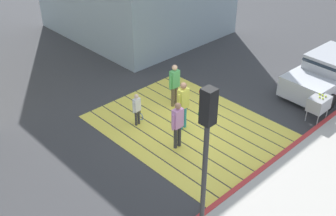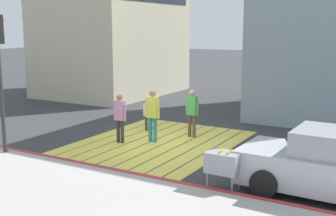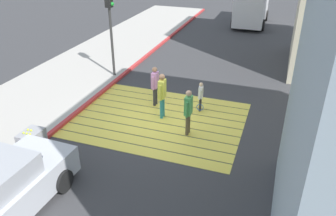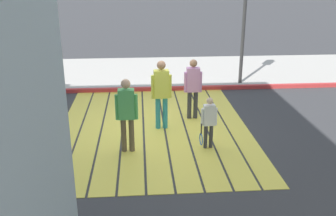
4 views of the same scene
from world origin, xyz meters
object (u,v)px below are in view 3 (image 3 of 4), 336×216
object	(u,v)px
traffic_light_corner	(110,16)
pedestrian_adult_trailing	(188,109)
tennis_ball_cart	(32,139)
van_down_street	(252,7)
pedestrian_child_with_racket	(201,95)
pedestrian_adult_side	(155,83)
pedestrian_adult_lead	(162,93)

from	to	relation	value
traffic_light_corner	pedestrian_adult_trailing	xyz separation A→B (m)	(4.92, -3.88, -2.04)
tennis_ball_cart	pedestrian_adult_trailing	size ratio (longest dim) A/B	0.59
van_down_street	traffic_light_corner	world-z (taller)	traffic_light_corner
pedestrian_child_with_racket	van_down_street	bearing A→B (deg)	89.86
pedestrian_child_with_racket	pedestrian_adult_side	bearing A→B (deg)	-176.99
traffic_light_corner	pedestrian_adult_trailing	size ratio (longest dim) A/B	2.47
tennis_ball_cart	pedestrian_adult_trailing	xyz separation A→B (m)	(4.24, 3.00, 0.30)
pedestrian_child_with_racket	pedestrian_adult_lead	bearing A→B (deg)	-141.51
pedestrian_adult_lead	traffic_light_corner	bearing A→B (deg)	140.16
pedestrian_adult_side	pedestrian_child_with_racket	distance (m)	1.93
pedestrian_adult_side	pedestrian_child_with_racket	xyz separation A→B (m)	(1.90, 0.10, -0.28)
van_down_street	pedestrian_adult_lead	size ratio (longest dim) A/B	2.88
pedestrian_adult_lead	pedestrian_child_with_racket	world-z (taller)	pedestrian_adult_lead
pedestrian_adult_lead	pedestrian_adult_trailing	bearing A→B (deg)	-33.42
pedestrian_adult_trailing	pedestrian_adult_side	size ratio (longest dim) A/B	1.02
traffic_light_corner	pedestrian_adult_lead	bearing A→B (deg)	-39.84
van_down_street	tennis_ball_cart	world-z (taller)	van_down_street
van_down_street	pedestrian_adult_side	xyz separation A→B (m)	(-1.94, -15.07, -0.30)
pedestrian_adult_side	van_down_street	bearing A→B (deg)	82.67
pedestrian_adult_lead	tennis_ball_cart	bearing A→B (deg)	-127.54
traffic_light_corner	pedestrian_adult_trailing	world-z (taller)	traffic_light_corner
traffic_light_corner	pedestrian_adult_side	size ratio (longest dim) A/B	2.52
van_down_street	pedestrian_adult_side	size ratio (longest dim) A/B	3.11
pedestrian_adult_side	tennis_ball_cart	bearing A→B (deg)	-115.98
van_down_street	traffic_light_corner	xyz separation A→B (m)	(-4.93, -12.93, 1.76)
pedestrian_adult_trailing	pedestrian_adult_side	world-z (taller)	pedestrian_adult_trailing
pedestrian_child_with_racket	tennis_ball_cart	bearing A→B (deg)	-131.00
pedestrian_adult_trailing	pedestrian_adult_side	xyz separation A→B (m)	(-1.93, 1.75, -0.02)
tennis_ball_cart	pedestrian_child_with_racket	bearing A→B (deg)	49.00
tennis_ball_cart	traffic_light_corner	bearing A→B (deg)	95.63
traffic_light_corner	pedestrian_adult_lead	world-z (taller)	traffic_light_corner
pedestrian_adult_lead	pedestrian_adult_side	distance (m)	1.11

